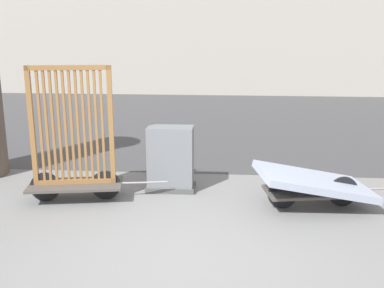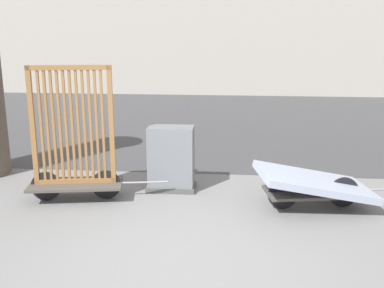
# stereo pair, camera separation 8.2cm
# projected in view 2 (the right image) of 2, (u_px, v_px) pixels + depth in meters

# --- Properties ---
(ground_plane) EXTENTS (60.00, 60.00, 0.00)m
(ground_plane) POSITION_uv_depth(u_px,v_px,m) (178.00, 259.00, 5.07)
(ground_plane) COLOR slate
(road_strip) EXTENTS (56.00, 10.45, 0.01)m
(road_strip) POSITION_uv_depth(u_px,v_px,m) (213.00, 119.00, 13.16)
(road_strip) COLOR #424244
(road_strip) RESTS_ON ground_plane
(bike_cart_with_bedframe) EXTENTS (2.11, 0.85, 2.03)m
(bike_cart_with_bedframe) POSITION_uv_depth(u_px,v_px,m) (74.00, 152.00, 6.69)
(bike_cart_with_bedframe) COLOR #4C4742
(bike_cart_with_bedframe) RESTS_ON ground_plane
(bike_cart_with_mattress) EXTENTS (2.25, 1.27, 0.60)m
(bike_cart_with_mattress) POSITION_uv_depth(u_px,v_px,m) (314.00, 184.00, 6.46)
(bike_cart_with_mattress) COLOR #4C4742
(bike_cart_with_mattress) RESTS_ON ground_plane
(utility_cabinet) EXTENTS (0.78, 0.46, 1.04)m
(utility_cabinet) POSITION_uv_depth(u_px,v_px,m) (171.00, 161.00, 7.19)
(utility_cabinet) COLOR #4C4C4C
(utility_cabinet) RESTS_ON ground_plane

